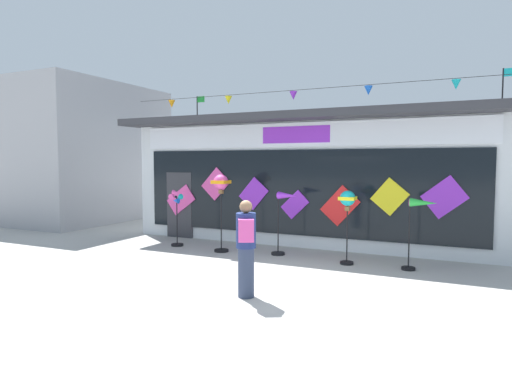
{
  "coord_description": "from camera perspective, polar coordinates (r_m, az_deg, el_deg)",
  "views": [
    {
      "loc": [
        3.4,
        -7.28,
        2.34
      ],
      "look_at": [
        -1.39,
        2.92,
        1.54
      ],
      "focal_mm": 30.53,
      "sensor_mm": 36.0,
      "label": 1
    }
  ],
  "objects": [
    {
      "name": "person_near_camera",
      "position": [
        7.49,
        -1.32,
        -7.13
      ],
      "size": [
        0.41,
        0.48,
        1.68
      ],
      "rotation": [
        0.0,
        0.0,
        3.62
      ],
      "color": "#333D56",
      "rests_on": "ground_plane"
    },
    {
      "name": "neighbour_building",
      "position": [
        19.35,
        -22.75,
        4.68
      ],
      "size": [
        5.32,
        6.07,
        5.32
      ],
      "primitive_type": "cube",
      "color": "#99999E",
      "rests_on": "ground_plane"
    },
    {
      "name": "wind_spinner_right",
      "position": [
        9.87,
        20.6,
        -3.18
      ],
      "size": [
        0.69,
        0.29,
        1.56
      ],
      "color": "black",
      "rests_on": "ground_plane"
    },
    {
      "name": "wind_spinner_center_right",
      "position": [
        10.03,
        11.9,
        -1.71
      ],
      "size": [
        0.36,
        0.36,
        1.68
      ],
      "color": "black",
      "rests_on": "ground_plane"
    },
    {
      "name": "wind_spinner_far_left",
      "position": [
        12.16,
        -10.4,
        -2.48
      ],
      "size": [
        0.38,
        0.34,
        1.56
      ],
      "color": "black",
      "rests_on": "ground_plane"
    },
    {
      "name": "kite_shop_building",
      "position": [
        14.47,
        9.11,
        1.96
      ],
      "size": [
        10.89,
        6.62,
        4.91
      ],
      "color": "silver",
      "rests_on": "ground_plane"
    },
    {
      "name": "wind_spinner_center_left",
      "position": [
        10.79,
        3.77,
        -2.65
      ],
      "size": [
        0.69,
        0.34,
        1.59
      ],
      "color": "black",
      "rests_on": "ground_plane"
    },
    {
      "name": "ground_plane",
      "position": [
        8.37,
        0.14,
        -12.19
      ],
      "size": [
        80.0,
        80.0,
        0.0
      ],
      "primitive_type": "plane",
      "color": "#ADAAA5"
    },
    {
      "name": "wind_spinner_left",
      "position": [
        11.2,
        -4.6,
        0.27
      ],
      "size": [
        0.39,
        0.39,
        2.0
      ],
      "color": "black",
      "rests_on": "ground_plane"
    }
  ]
}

